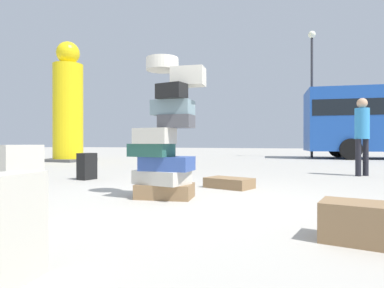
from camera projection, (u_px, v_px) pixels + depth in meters
The scene contains 11 objects.
ground_plane at pixel (185, 201), 4.10m from camera, with size 80.00×80.00×0.00m, color #ADA89E.
suitcase_tower at pixel (166, 142), 4.27m from camera, with size 0.97×0.66×1.84m.
suitcase_cream_right_side at pixel (18, 184), 2.96m from camera, with size 0.21×0.38×0.71m, color beige.
suitcase_cream_foreground_near at pixel (6, 229), 1.68m from camera, with size 0.20×0.39×0.57m, color beige.
suitcase_brown_upright_blue at pixel (229, 183), 5.30m from camera, with size 0.73×0.44×0.16m, color olive.
suitcase_black_behind_tower at pixel (87, 166), 6.52m from camera, with size 0.22×0.34×0.52m, color black.
suitcase_brown_foreground_far at pixel (367, 223), 2.38m from camera, with size 0.62×0.37×0.29m, color olive.
person_bearded_onlooker at pixel (362, 130), 7.21m from camera, with size 0.30×0.30×1.70m.
person_tourist_with_camera at pixel (167, 132), 10.43m from camera, with size 0.30×0.34×1.76m.
yellow_dummy_statue at pixel (68, 108), 12.95m from camera, with size 1.59×1.59×4.67m.
lamp_post at pixel (312, 75), 16.32m from camera, with size 0.36×0.36×6.23m.
Camera 1 is at (1.62, -3.77, 0.72)m, focal length 31.01 mm.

